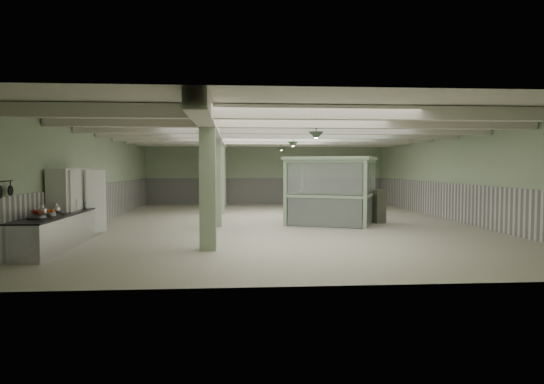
{
  "coord_description": "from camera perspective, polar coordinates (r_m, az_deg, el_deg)",
  "views": [
    {
      "loc": [
        -1.79,
        -18.62,
        2.17
      ],
      "look_at": [
        -0.53,
        -2.0,
        1.3
      ],
      "focal_mm": 32.0,
      "sensor_mm": 36.0,
      "label": 1
    }
  ],
  "objects": [
    {
      "name": "wainscot_left",
      "position": [
        19.38,
        -19.86,
        -1.39
      ],
      "size": [
        0.05,
        19.9,
        1.5
      ],
      "primitive_type": "cube",
      "color": "white",
      "rests_on": "floor"
    },
    {
      "name": "wainscot_right",
      "position": [
        20.63,
        20.81,
        -1.15
      ],
      "size": [
        0.05,
        19.9,
        1.5
      ],
      "primitive_type": "cube",
      "color": "white",
      "rests_on": "floor"
    },
    {
      "name": "veg_colander",
      "position": [
        13.07,
        -25.99,
        -2.43
      ],
      "size": [
        0.54,
        0.54,
        0.21
      ],
      "primitive_type": null,
      "rotation": [
        0.0,
        0.0,
        0.16
      ],
      "color": "#404045",
      "rests_on": "prep_counter"
    },
    {
      "name": "pendant_mid",
      "position": [
        19.27,
        2.49,
        5.6
      ],
      "size": [
        0.44,
        0.44,
        0.22
      ],
      "primitive_type": "cone",
      "rotation": [
        3.14,
        0.0,
        0.0
      ],
      "color": "#324333",
      "rests_on": "ceiling"
    },
    {
      "name": "wall_front",
      "position": [
        8.81,
        7.38,
        0.55
      ],
      "size": [
        14.0,
        0.02,
        3.6
      ],
      "primitive_type": "cube",
      "color": "#A6C099",
      "rests_on": "floor"
    },
    {
      "name": "wall_back",
      "position": [
        28.68,
        -0.77,
        2.25
      ],
      "size": [
        14.0,
        0.02,
        3.6
      ],
      "primitive_type": "cube",
      "color": "#A6C099",
      "rests_on": "floor"
    },
    {
      "name": "guard_booth",
      "position": [
        18.52,
        6.98,
        1.59
      ],
      "size": [
        3.94,
        3.69,
        2.54
      ],
      "rotation": [
        0.0,
        0.0,
        -0.4
      ],
      "color": "#96B792",
      "rests_on": "floor"
    },
    {
      "name": "ceiling",
      "position": [
        18.76,
        1.15,
        7.36
      ],
      "size": [
        14.0,
        20.0,
        0.02
      ],
      "primitive_type": "cube",
      "color": "beige",
      "rests_on": "wall_back"
    },
    {
      "name": "beam_d",
      "position": [
        18.75,
        1.14,
        6.81
      ],
      "size": [
        13.9,
        0.35,
        0.32
      ],
      "primitive_type": "cube",
      "color": "beige",
      "rests_on": "ceiling"
    },
    {
      "name": "column_a",
      "position": [
        12.64,
        -7.57,
        1.28
      ],
      "size": [
        0.42,
        0.42,
        3.6
      ],
      "primitive_type": "cube",
      "color": "#99AE8C",
      "rests_on": "floor"
    },
    {
      "name": "wall_left",
      "position": [
        19.34,
        -19.99,
        1.71
      ],
      "size": [
        0.02,
        20.0,
        3.6
      ],
      "primitive_type": "cube",
      "color": "#A6C099",
      "rests_on": "floor"
    },
    {
      "name": "column_c",
      "position": [
        22.63,
        -6.15,
        2.04
      ],
      "size": [
        0.42,
        0.42,
        3.6
      ],
      "primitive_type": "cube",
      "color": "#99AE8C",
      "rests_on": "floor"
    },
    {
      "name": "filing_cabinet",
      "position": [
        19.21,
        12.29,
        -1.63
      ],
      "size": [
        0.58,
        0.69,
        1.29
      ],
      "primitive_type": "cube",
      "rotation": [
        0.0,
        0.0,
        0.3
      ],
      "color": "#5C5D4D",
      "rests_on": "floor"
    },
    {
      "name": "girder",
      "position": [
        18.67,
        -6.57,
        6.69
      ],
      "size": [
        0.45,
        19.9,
        0.4
      ],
      "primitive_type": "cube",
      "color": "beige",
      "rests_on": "ceiling"
    },
    {
      "name": "hook_rail",
      "position": [
        12.16,
        -29.36,
        1.09
      ],
      "size": [
        0.02,
        1.2,
        0.02
      ],
      "primitive_type": "cylinder",
      "rotation": [
        1.57,
        0.0,
        0.0
      ],
      "color": "black",
      "rests_on": "wall_left"
    },
    {
      "name": "beam_c",
      "position": [
        16.27,
        2.0,
        7.39
      ],
      "size": [
        13.9,
        0.35,
        0.32
      ],
      "primitive_type": "cube",
      "color": "beige",
      "rests_on": "ceiling"
    },
    {
      "name": "pendant_back",
      "position": [
        24.24,
        1.07,
        5.07
      ],
      "size": [
        0.44,
        0.44,
        0.22
      ],
      "primitive_type": "cone",
      "rotation": [
        3.14,
        0.0,
        0.0
      ],
      "color": "#324333",
      "rests_on": "ceiling"
    },
    {
      "name": "column_b",
      "position": [
        17.64,
        -6.66,
        1.77
      ],
      "size": [
        0.42,
        0.42,
        3.6
      ],
      "primitive_type": "cube",
      "color": "#99AE8C",
      "rests_on": "floor"
    },
    {
      "name": "wall_right",
      "position": [
        20.59,
        20.93,
        1.76
      ],
      "size": [
        0.02,
        20.0,
        3.6
      ],
      "primitive_type": "cube",
      "color": "#A6C099",
      "rests_on": "floor"
    },
    {
      "name": "prep_counter",
      "position": [
        14.45,
        -23.56,
        -4.06
      ],
      "size": [
        0.9,
        5.15,
        0.91
      ],
      "color": "silver",
      "rests_on": "floor"
    },
    {
      "name": "walkin_cooler",
      "position": [
        15.44,
        -22.59,
        -1.52
      ],
      "size": [
        0.92,
        2.22,
        2.04
      ],
      "color": "white",
      "rests_on": "floor"
    },
    {
      "name": "beam_b",
      "position": [
        13.79,
        3.16,
        8.18
      ],
      "size": [
        13.9,
        0.35,
        0.32
      ],
      "primitive_type": "cube",
      "color": "beige",
      "rests_on": "ceiling"
    },
    {
      "name": "floor",
      "position": [
        18.83,
        1.13,
        -3.63
      ],
      "size": [
        20.0,
        20.0,
        0.0
      ],
      "primitive_type": "plane",
      "color": "beige",
      "rests_on": "ground"
    },
    {
      "name": "beam_e",
      "position": [
        21.23,
        0.49,
        6.37
      ],
      "size": [
        13.9,
        0.35,
        0.32
      ],
      "primitive_type": "cube",
      "color": "beige",
      "rests_on": "ceiling"
    },
    {
      "name": "beam_g",
      "position": [
        26.21,
        -0.43,
        5.73
      ],
      "size": [
        13.9,
        0.35,
        0.32
      ],
      "primitive_type": "cube",
      "color": "beige",
      "rests_on": "ceiling"
    },
    {
      "name": "skillet_far",
      "position": [
        12.48,
        -28.41,
        0.14
      ],
      "size": [
        0.03,
        0.23,
        0.23
      ],
      "primitive_type": "cylinder",
      "rotation": [
        0.0,
        1.57,
        0.0
      ],
      "color": "black",
      "rests_on": "hook_rail"
    },
    {
      "name": "pitcher_far",
      "position": [
        13.52,
        -25.42,
        -2.02
      ],
      "size": [
        0.3,
        0.32,
        0.32
      ],
      "primitive_type": null,
      "rotation": [
        0.0,
        0.0,
        0.4
      ],
      "color": "silver",
      "rests_on": "prep_counter"
    },
    {
      "name": "wainscot_back",
      "position": [
        28.68,
        -0.77,
        0.16
      ],
      "size": [
        13.9,
        0.05,
        1.5
      ],
      "primitive_type": "cube",
      "color": "white",
      "rests_on": "floor"
    },
    {
      "name": "pendant_front",
      "position": [
        13.84,
        5.22,
        6.62
      ],
      "size": [
        0.44,
        0.44,
        0.22
      ],
      "primitive_type": "cone",
      "rotation": [
        3.14,
        0.0,
        0.0
      ],
      "color": "#324333",
      "rests_on": "ceiling"
    },
    {
      "name": "orange_bowl",
      "position": [
        13.74,
        -24.6,
        -2.39
      ],
      "size": [
        0.27,
        0.27,
        0.09
      ],
      "primitive_type": "cylinder",
      "rotation": [
        0.0,
        0.0,
        0.04
      ],
      "color": "#B2B2B7",
      "rests_on": "prep_counter"
    },
    {
      "name": "pitcher_near",
      "position": [
        14.19,
        -24.03,
        -1.81
      ],
      "size": [
        0.24,
        0.26,
        0.3
      ],
      "primitive_type": null,
      "rotation": [
        0.0,
        0.0,
        -0.17
      ],
      "color": "silver",
      "rests_on": "prep_counter"
    },
    {
      "name": "beam_a",
      "position": [
        11.33,
        4.83,
        9.31
      ],
      "size": [
        13.9,
        0.35,
        0.32
      ],
      "primitive_type": "cube",
      "color": "beige",
      "rests_on": "ceiling"
    },
    {
      "name": "column_d",
      "position": [
        26.63,
        -5.88,
        2.18
      ],
      "size": [
        0.42,
        0.42,
        3.6
      ],
      "primitive_type": "cube",
      "color": "#99AE8C",
      "rests_on": "floor"
    },
    {
      "name": "beam_f",
      "position": [
        23.72,
        -0.02,
        6.01
      ],
      "size": [
        13.9,
        0.35,
        0.32
      ],
      "primitive_type": "cube",
      "color": "beige",
      "rests_on": "ceiling"
    }
  ]
}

